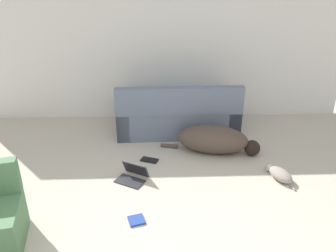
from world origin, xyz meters
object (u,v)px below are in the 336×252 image
(laptop_open, at_px, (133,174))
(book_black, at_px, (149,160))
(cat, at_px, (279,174))
(book_blue, at_px, (136,220))
(couch, at_px, (177,115))
(dog, at_px, (214,140))

(laptop_open, xyz_separation_m, book_black, (0.20, 0.44, -0.06))
(cat, bearing_deg, book_blue, 91.85)
(cat, height_order, laptop_open, laptop_open)
(book_black, distance_m, book_blue, 1.24)
(cat, height_order, book_black, cat)
(couch, xyz_separation_m, laptop_open, (-0.64, -1.41, -0.21))
(book_blue, bearing_deg, book_black, 84.59)
(couch, height_order, laptop_open, couch)
(dog, xyz_separation_m, book_black, (-0.94, -0.24, -0.18))
(dog, relative_size, book_black, 5.54)
(couch, relative_size, book_blue, 9.65)
(couch, relative_size, book_black, 7.47)
(dog, relative_size, cat, 2.72)
(couch, xyz_separation_m, book_blue, (-0.57, -2.21, -0.27))
(book_blue, bearing_deg, dog, 54.33)
(dog, distance_m, laptop_open, 1.33)
(laptop_open, bearing_deg, book_black, 95.07)
(couch, relative_size, dog, 1.35)
(dog, bearing_deg, cat, -32.94)
(couch, bearing_deg, cat, 128.22)
(couch, height_order, cat, couch)
(dog, distance_m, book_blue, 1.82)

